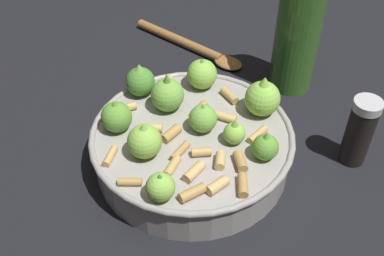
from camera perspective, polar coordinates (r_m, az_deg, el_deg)
name	(u,v)px	position (r m, az deg, el deg)	size (l,w,h in m)	color
ground_plane	(192,161)	(0.65, 0.00, -4.05)	(2.40, 2.40, 0.00)	black
cooking_pan	(191,141)	(0.62, -0.07, -1.52)	(0.27, 0.27, 0.11)	#9E9993
pepper_shaker	(359,131)	(0.65, 19.53, -0.39)	(0.04, 0.04, 0.10)	black
olive_oil_bottle	(298,31)	(0.74, 12.66, 11.36)	(0.07, 0.07, 0.24)	#336023
wooden_spoon	(194,47)	(0.85, 0.19, 9.74)	(0.10, 0.23, 0.02)	olive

